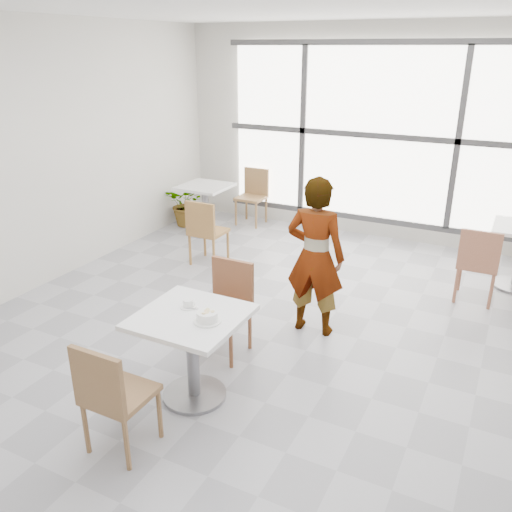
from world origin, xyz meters
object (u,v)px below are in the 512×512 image
at_px(oatmeal_bowl, 207,316).
at_px(bg_chair_left_far, 253,192).
at_px(plant_left, 188,204).
at_px(chair_far, 227,301).
at_px(bg_chair_left_near, 205,228).
at_px(main_table, 192,340).
at_px(bg_chair_right_near, 478,261).
at_px(person, 315,257).
at_px(chair_near, 111,392).
at_px(coffee_cup, 188,304).
at_px(bg_table_left, 205,202).

relative_size(oatmeal_bowl, bg_chair_left_far, 0.24).
height_order(oatmeal_bowl, plant_left, oatmeal_bowl).
xyz_separation_m(chair_far, bg_chair_left_near, (-1.28, 1.66, 0.00)).
xyz_separation_m(main_table, plant_left, (-2.52, 3.69, -0.16)).
bearing_deg(bg_chair_left_far, chair_far, -66.37).
height_order(bg_chair_left_near, bg_chair_right_near, same).
distance_m(person, bg_chair_left_far, 3.55).
height_order(person, bg_chair_right_near, person).
relative_size(main_table, oatmeal_bowl, 3.81).
height_order(chair_near, coffee_cup, chair_near).
distance_m(chair_far, plant_left, 3.80).
relative_size(bg_table_left, bg_chair_left_near, 0.86).
bearing_deg(bg_chair_right_near, bg_chair_left_far, -22.55).
relative_size(chair_far, bg_table_left, 1.16).
distance_m(chair_near, oatmeal_bowl, 0.86).
height_order(person, bg_chair_left_near, person).
xyz_separation_m(chair_far, plant_left, (-2.40, 2.93, -0.14)).
relative_size(chair_far, oatmeal_bowl, 4.14).
height_order(oatmeal_bowl, bg_chair_left_far, bg_chair_left_far).
height_order(main_table, chair_far, chair_far).
bearing_deg(bg_chair_left_near, main_table, 120.00).
bearing_deg(coffee_cup, bg_chair_right_near, 55.12).
height_order(main_table, plant_left, main_table).
bearing_deg(person, bg_table_left, -41.68).
relative_size(chair_far, bg_chair_left_near, 1.00).
relative_size(chair_near, plant_left, 1.21).
relative_size(main_table, bg_table_left, 1.07).
relative_size(coffee_cup, bg_chair_left_near, 0.18).
height_order(main_table, bg_chair_left_far, bg_chair_left_far).
height_order(chair_far, bg_chair_left_far, same).
distance_m(chair_near, chair_far, 1.54).
distance_m(main_table, person, 1.55).
distance_m(bg_chair_left_near, bg_chair_right_near, 3.26).
distance_m(person, bg_chair_right_near, 1.97).
distance_m(oatmeal_bowl, coffee_cup, 0.29).
height_order(coffee_cup, plant_left, coffee_cup).
bearing_deg(chair_near, bg_chair_left_far, -73.23).
bearing_deg(chair_far, bg_table_left, 125.45).
bearing_deg(coffee_cup, oatmeal_bowl, -26.94).
bearing_deg(chair_near, coffee_cup, -93.34).
bearing_deg(bg_chair_right_near, main_table, 57.20).
relative_size(main_table, chair_far, 0.92).
bearing_deg(main_table, coffee_cup, 130.64).
xyz_separation_m(chair_near, bg_chair_left_far, (-1.53, 5.08, 0.00)).
relative_size(main_table, coffee_cup, 5.03).
xyz_separation_m(chair_far, bg_chair_right_near, (1.95, 2.08, 0.00)).
bearing_deg(oatmeal_bowl, person, 79.17).
bearing_deg(bg_chair_left_near, plant_left, -48.60).
height_order(oatmeal_bowl, person, person).
bearing_deg(person, coffee_cup, 65.53).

